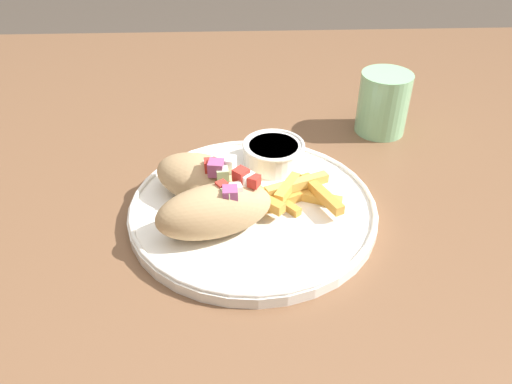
{
  "coord_description": "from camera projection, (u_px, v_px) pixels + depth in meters",
  "views": [
    {
      "loc": [
        -0.02,
        -0.47,
        1.14
      ],
      "look_at": [
        0.0,
        0.01,
        0.78
      ],
      "focal_mm": 35.0,
      "sensor_mm": 36.0,
      "label": 1
    }
  ],
  "objects": [
    {
      "name": "pita_sandwich_far",
      "position": [
        202.0,
        177.0,
        0.61
      ],
      "size": [
        0.14,
        0.13,
        0.06
      ],
      "rotation": [
        0.0,
        0.0,
        -0.52
      ],
      "color": "tan",
      "rests_on": "plate"
    },
    {
      "name": "plate",
      "position": [
        256.0,
        208.0,
        0.61
      ],
      "size": [
        0.3,
        0.3,
        0.02
      ],
      "color": "white",
      "rests_on": "table"
    },
    {
      "name": "sauce_ramekin",
      "position": [
        273.0,
        153.0,
        0.68
      ],
      "size": [
        0.08,
        0.08,
        0.03
      ],
      "color": "white",
      "rests_on": "plate"
    },
    {
      "name": "table",
      "position": [
        253.0,
        260.0,
        0.65
      ],
      "size": [
        1.39,
        1.39,
        0.75
      ],
      "color": "brown",
      "rests_on": "ground_plane"
    },
    {
      "name": "water_glass",
      "position": [
        383.0,
        106.0,
        0.76
      ],
      "size": [
        0.08,
        0.08,
        0.09
      ],
      "color": "#8CCC93",
      "rests_on": "table"
    },
    {
      "name": "fries_pile",
      "position": [
        288.0,
        194.0,
        0.61
      ],
      "size": [
        0.13,
        0.09,
        0.02
      ],
      "color": "gold",
      "rests_on": "plate"
    },
    {
      "name": "pita_sandwich_near",
      "position": [
        215.0,
        210.0,
        0.55
      ],
      "size": [
        0.15,
        0.1,
        0.07
      ],
      "rotation": [
        0.0,
        0.0,
        0.3
      ],
      "color": "tan",
      "rests_on": "plate"
    }
  ]
}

